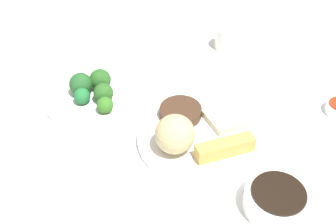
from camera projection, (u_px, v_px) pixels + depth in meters
The scene contains 15 objects.
tabletop at pixel (206, 132), 0.87m from camera, with size 2.20×2.20×0.02m, color white.
main_plate at pixel (201, 136), 0.84m from camera, with size 0.26×0.26×0.02m, color white.
rice_scoop at pixel (175, 134), 0.77m from camera, with size 0.08×0.08×0.08m, color tan.
spring_roll at pixel (225, 148), 0.78m from camera, with size 0.12×0.03×0.03m, color gold.
crab_rangoon_wonton at pixel (226, 117), 0.86m from camera, with size 0.08×0.08×0.01m, color beige.
stir_fry_heap at pixel (180, 112), 0.87m from camera, with size 0.09×0.09×0.02m, color #432C1E.
broccoli_plate at pixel (94, 102), 0.92m from camera, with size 0.21×0.21×0.01m, color white.
broccoli_floret_0 at pixel (81, 84), 0.92m from camera, with size 0.05×0.05×0.05m, color #245828.
broccoli_floret_1 at pixel (103, 93), 0.90m from camera, with size 0.04×0.04×0.04m, color #2B5E24.
broccoli_floret_2 at pixel (82, 96), 0.90m from camera, with size 0.04×0.04×0.04m, color #226F37.
broccoli_floret_3 at pixel (100, 80), 0.93m from camera, with size 0.05×0.05×0.05m, color #285C22.
broccoli_floret_5 at pixel (105, 105), 0.87m from camera, with size 0.04×0.04×0.04m, color #347124.
soy_sauce_bowl at pixel (277, 201), 0.70m from camera, with size 0.11×0.11×0.04m, color white.
soy_sauce_bowl_liquid at pixel (279, 193), 0.69m from camera, with size 0.09×0.09×0.00m, color black.
teacup at pixel (228, 38), 1.08m from camera, with size 0.07×0.07×0.06m, color white.
Camera 1 is at (-0.34, -0.53, 0.62)m, focal length 43.45 mm.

